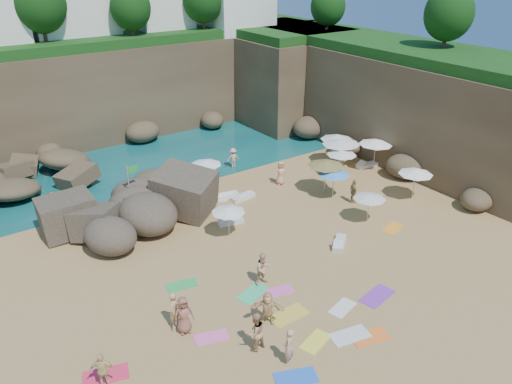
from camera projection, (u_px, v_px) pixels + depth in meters
ground at (257, 251)px, 28.32m from camera, size 120.00×120.00×0.00m
seawater at (88, 119)px, 50.47m from camera, size 120.00×120.00×0.00m
cliff_back at (120, 87)px, 46.06m from camera, size 44.00×8.00×8.00m
cliff_right at (387, 100)px, 42.24m from camera, size 8.00×30.00×8.00m
cliff_corner at (282, 76)px, 50.07m from camera, size 10.00×12.00×8.00m
clifftop_buildings at (118, 3)px, 43.97m from camera, size 28.48×9.48×7.00m
clifftop_trees at (168, 7)px, 40.26m from camera, size 35.60×23.82×4.40m
rock_outcrop at (131, 225)px, 31.03m from camera, size 9.09×7.54×3.21m
flag_pole at (131, 186)px, 30.61m from camera, size 0.73×0.10×3.74m
parasol_0 at (182, 176)px, 32.18m from camera, size 2.61×2.61×2.47m
parasol_1 at (206, 162)px, 35.09m from camera, size 2.25×2.25×2.13m
parasol_2 at (344, 142)px, 38.25m from camera, size 2.50×2.50×2.37m
parasol_3 at (337, 137)px, 39.08m from camera, size 2.54×2.54×2.40m
parasol_4 at (376, 142)px, 37.95m from camera, size 2.60×2.60×2.46m
parasol_5 at (228, 210)px, 29.12m from camera, size 2.02×2.02×1.91m
parasol_6 at (326, 163)px, 34.28m from camera, size 2.55×2.55×2.41m
parasol_7 at (342, 153)px, 36.84m from camera, size 2.22×2.22×2.10m
parasol_8 at (340, 142)px, 37.82m from camera, size 2.64×2.64×2.49m
parasol_9 at (370, 196)px, 30.67m from camera, size 2.03×2.03×1.92m
parasol_10 at (334, 172)px, 33.64m from camera, size 2.18×2.18×2.07m
parasol_11 at (416, 172)px, 33.47m from camera, size 2.31×2.31×2.19m
lounger_0 at (224, 197)px, 34.26m from camera, size 2.11×1.01×0.32m
lounger_1 at (243, 197)px, 34.24m from camera, size 1.86×0.80×0.28m
lounger_2 at (332, 168)px, 38.82m from camera, size 1.90×0.68×0.29m
lounger_3 at (231, 222)px, 31.16m from camera, size 1.70×0.84×0.25m
lounger_4 at (367, 165)px, 39.32m from camera, size 1.88×0.82×0.28m
lounger_5 at (340, 243)px, 28.89m from camera, size 1.72×1.53×0.27m
towel_0 at (296, 378)px, 19.95m from camera, size 1.93×1.45×0.03m
towel_1 at (212, 337)px, 22.02m from camera, size 1.64×1.16×0.03m
towel_2 at (370, 337)px, 22.03m from camera, size 1.87×1.26×0.03m
towel_3 at (182, 285)px, 25.44m from camera, size 1.70×1.05×0.03m
towel_4 at (315, 341)px, 21.79m from camera, size 1.70×1.21×0.03m
towel_5 at (342, 308)px, 23.84m from camera, size 1.63×1.10×0.03m
towel_6 at (377, 296)px, 24.64m from camera, size 2.08×1.31×0.03m
towel_7 at (106, 375)px, 20.05m from camera, size 2.00×1.39×0.03m
towel_9 at (278, 292)px, 24.97m from camera, size 1.70×1.13×0.03m
towel_10 at (393, 228)px, 30.67m from camera, size 1.76×1.22×0.03m
towel_11 at (253, 293)px, 24.85m from camera, size 1.92×1.39×0.03m
towel_12 at (289, 315)px, 23.36m from camera, size 1.90×0.97×0.03m
towel_13 at (350, 336)px, 22.12m from camera, size 1.93×1.25×0.03m
person_stand_0 at (175, 310)px, 22.33m from camera, size 0.79×0.73×1.80m
person_stand_1 at (255, 332)px, 21.01m from camera, size 0.97×0.80×1.87m
person_stand_2 at (233, 158)px, 38.94m from camera, size 1.09×0.65×1.59m
person_stand_3 at (354, 191)px, 33.46m from camera, size 0.74×1.05×1.65m
person_stand_4 at (281, 173)px, 36.07m from camera, size 0.95×0.68×1.75m
person_stand_5 at (54, 204)px, 31.63m from camera, size 1.61×1.32×1.76m
person_stand_6 at (288, 347)px, 20.31m from camera, size 0.74×0.74×1.73m
person_lie_1 at (104, 384)px, 19.43m from camera, size 1.70×1.95×0.41m
person_lie_2 at (185, 327)px, 22.26m from camera, size 1.19×1.95×0.49m
person_lie_3 at (267, 319)px, 22.81m from camera, size 2.24×2.25×0.44m
person_lie_5 at (263, 278)px, 25.46m from camera, size 0.96×1.80×0.66m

